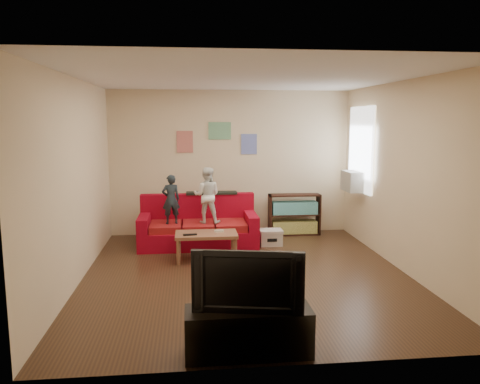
{
  "coord_description": "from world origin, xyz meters",
  "views": [
    {
      "loc": [
        -0.76,
        -6.28,
        2.14
      ],
      "look_at": [
        0.0,
        0.8,
        1.05
      ],
      "focal_mm": 35.0,
      "sensor_mm": 36.0,
      "label": 1
    }
  ],
  "objects": [
    {
      "name": "bookshelf",
      "position": [
        1.18,
        2.23,
        0.34
      ],
      "size": [
        0.96,
        0.29,
        0.77
      ],
      "color": "black",
      "rests_on": "ground"
    },
    {
      "name": "television",
      "position": [
        -0.25,
        -2.25,
        0.72
      ],
      "size": [
        1.01,
        0.32,
        0.58
      ],
      "primitive_type": "imported",
      "rotation": [
        0.0,
        0.0,
        -0.19
      ],
      "color": "black",
      "rests_on": "tv_stand"
    },
    {
      "name": "coffee_table",
      "position": [
        -0.53,
        0.75,
        0.37
      ],
      "size": [
        0.95,
        0.52,
        0.43
      ],
      "color": "brown",
      "rests_on": "ground"
    },
    {
      "name": "tissue",
      "position": [
        0.14,
        0.65,
        0.05
      ],
      "size": [
        0.11,
        0.11,
        0.1
      ],
      "primitive_type": "sphere",
      "rotation": [
        0.0,
        0.0,
        0.18
      ],
      "color": "white",
      "rests_on": "ground"
    },
    {
      "name": "ac_unit",
      "position": [
        2.1,
        1.65,
        1.08
      ],
      "size": [
        0.28,
        0.55,
        0.35
      ],
      "primitive_type": "cube",
      "color": "#B7B2A3",
      "rests_on": "window"
    },
    {
      "name": "remote",
      "position": [
        -0.78,
        0.63,
        0.44
      ],
      "size": [
        0.21,
        0.08,
        0.02
      ],
      "primitive_type": "cube",
      "rotation": [
        0.0,
        0.0,
        0.15
      ],
      "color": "black",
      "rests_on": "coffee_table"
    },
    {
      "name": "room_shell",
      "position": [
        0.0,
        0.0,
        1.35
      ],
      "size": [
        4.52,
        5.02,
        2.72
      ],
      "color": "#432A19",
      "rests_on": "ground"
    },
    {
      "name": "child_a",
      "position": [
        -1.09,
        1.5,
        0.84
      ],
      "size": [
        0.34,
        0.26,
        0.83
      ],
      "primitive_type": "imported",
      "rotation": [
        0.0,
        0.0,
        3.35
      ],
      "color": "#1E272E",
      "rests_on": "sofa"
    },
    {
      "name": "artwork_right",
      "position": [
        0.35,
        2.48,
        1.7
      ],
      "size": [
        0.3,
        0.01,
        0.38
      ],
      "primitive_type": "cube",
      "color": "#727FCC",
      "rests_on": "room_shell"
    },
    {
      "name": "sofa",
      "position": [
        -0.63,
        1.67,
        0.3
      ],
      "size": [
        2.01,
        0.92,
        0.88
      ],
      "color": "#9C061B",
      "rests_on": "ground"
    },
    {
      "name": "game_controller",
      "position": [
        -0.33,
        0.8,
        0.44
      ],
      "size": [
        0.14,
        0.05,
        0.03
      ],
      "primitive_type": "cube",
      "rotation": [
        0.0,
        0.0,
        0.08
      ],
      "color": "beige",
      "rests_on": "coffee_table"
    },
    {
      "name": "window",
      "position": [
        2.22,
        1.65,
        1.64
      ],
      "size": [
        0.04,
        1.08,
        1.48
      ],
      "primitive_type": "cube",
      "color": "white",
      "rests_on": "room_shell"
    },
    {
      "name": "tv_stand",
      "position": [
        -0.25,
        -2.25,
        0.22
      ],
      "size": [
        1.16,
        0.39,
        0.43
      ],
      "primitive_type": "cube",
      "rotation": [
        0.0,
        0.0,
        -0.0
      ],
      "color": "black",
      "rests_on": "ground"
    },
    {
      "name": "child_b",
      "position": [
        -0.49,
        1.5,
        0.9
      ],
      "size": [
        0.52,
        0.43,
        0.95
      ],
      "primitive_type": "imported",
      "rotation": [
        0.0,
        0.0,
        2.97
      ],
      "color": "white",
      "rests_on": "sofa"
    },
    {
      "name": "file_box",
      "position": [
        0.61,
        1.51,
        0.14
      ],
      "size": [
        0.39,
        0.3,
        0.27
      ],
      "color": "beige",
      "rests_on": "ground"
    },
    {
      "name": "artwork_left",
      "position": [
        -0.85,
        2.48,
        1.75
      ],
      "size": [
        0.3,
        0.01,
        0.4
      ],
      "primitive_type": "cube",
      "color": "#D87266",
      "rests_on": "room_shell"
    },
    {
      "name": "artwork_center",
      "position": [
        -0.2,
        2.48,
        1.95
      ],
      "size": [
        0.42,
        0.01,
        0.32
      ],
      "primitive_type": "cube",
      "color": "#72B27F",
      "rests_on": "room_shell"
    }
  ]
}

